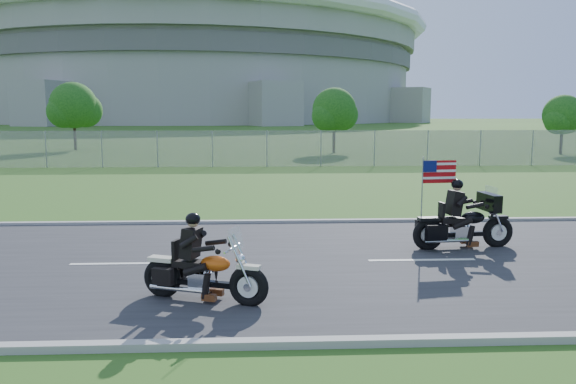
{
  "coord_description": "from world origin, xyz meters",
  "views": [
    {
      "loc": [
        0.75,
        -11.03,
        3.07
      ],
      "look_at": [
        1.25,
        0.0,
        1.47
      ],
      "focal_mm": 35.0,
      "sensor_mm": 36.0,
      "label": 1
    }
  ],
  "objects": [
    {
      "name": "ground",
      "position": [
        0.0,
        0.0,
        0.0
      ],
      "size": [
        420.0,
        420.0,
        0.0
      ],
      "primitive_type": "plane",
      "color": "#294816",
      "rests_on": "ground"
    },
    {
      "name": "road",
      "position": [
        0.0,
        0.0,
        0.02
      ],
      "size": [
        120.0,
        8.0,
        0.04
      ],
      "primitive_type": "cube",
      "color": "#28282B",
      "rests_on": "ground"
    },
    {
      "name": "curb_north",
      "position": [
        0.0,
        4.05,
        0.05
      ],
      "size": [
        120.0,
        0.18,
        0.12
      ],
      "primitive_type": "cube",
      "color": "#9E9B93",
      "rests_on": "ground"
    },
    {
      "name": "curb_south",
      "position": [
        0.0,
        -4.05,
        0.05
      ],
      "size": [
        120.0,
        0.18,
        0.12
      ],
      "primitive_type": "cube",
      "color": "#9E9B93",
      "rests_on": "ground"
    },
    {
      "name": "fence",
      "position": [
        -5.0,
        20.0,
        1.0
      ],
      "size": [
        60.0,
        0.03,
        2.0
      ],
      "primitive_type": "cube",
      "color": "gray",
      "rests_on": "ground"
    },
    {
      "name": "stadium",
      "position": [
        -20.0,
        170.0,
        15.58
      ],
      "size": [
        140.4,
        140.4,
        29.2
      ],
      "color": "#A3A099",
      "rests_on": "ground"
    },
    {
      "name": "tree_fence_near",
      "position": [
        6.04,
        30.04,
        2.97
      ],
      "size": [
        3.52,
        3.28,
        4.75
      ],
      "color": "#382316",
      "rests_on": "ground"
    },
    {
      "name": "tree_fence_mid",
      "position": [
        -13.95,
        34.04,
        3.3
      ],
      "size": [
        3.96,
        3.69,
        5.3
      ],
      "color": "#382316",
      "rests_on": "ground"
    },
    {
      "name": "tree_fence_far",
      "position": [
        22.04,
        28.03,
        2.64
      ],
      "size": [
        3.08,
        2.87,
        4.2
      ],
      "color": "#382316",
      "rests_on": "ground"
    },
    {
      "name": "motorcycle_lead",
      "position": [
        -0.23,
        -2.25,
        0.47
      ],
      "size": [
        2.11,
        1.01,
        1.47
      ],
      "rotation": [
        0.0,
        0.0,
        -0.34
      ],
      "color": "black",
      "rests_on": "ground"
    },
    {
      "name": "motorcycle_follow",
      "position": [
        5.2,
        1.0,
        0.55
      ],
      "size": [
        2.37,
        0.84,
        1.98
      ],
      "rotation": [
        0.0,
        0.0,
        0.11
      ],
      "color": "black",
      "rests_on": "ground"
    }
  ]
}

